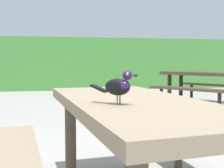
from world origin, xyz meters
The scene contains 4 objects.
hedge_wall centered at (0.00, 9.00, 0.88)m, with size 28.00×1.74×1.77m, color #428438.
picnic_table_foreground centered at (0.13, -0.11, 0.56)m, with size 1.87×1.89×0.74m.
bird_grackle centered at (0.00, -0.33, 0.84)m, with size 0.22×0.22×0.18m.
picnic_table_mid_right centered at (2.89, 4.15, 0.56)m, with size 2.37×2.38×0.74m.
Camera 1 is at (-0.34, -1.87, 0.97)m, focal length 47.90 mm.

